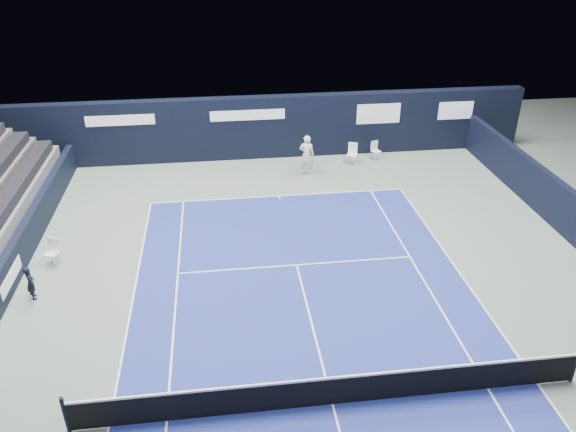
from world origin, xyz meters
The scene contains 11 objects.
ground centered at (0.00, 2.00, 0.00)m, with size 48.00×48.00×0.00m, color slate.
court_surface centered at (0.00, 0.00, 0.00)m, with size 10.97×23.77×0.01m, color navy.
folding_chair_back_a centered at (4.02, 15.13, 0.68)m, with size 0.58×0.60×1.02m.
folding_chair_back_b centered at (5.26, 15.47, 0.53)m, with size 0.52×0.51×0.92m.
line_judge_chair centered at (-8.43, 7.65, 0.55)m, with size 0.55×0.54×0.96m.
line_judge centered at (-8.63, 5.61, 0.59)m, with size 0.43×0.28×1.17m, color black.
court_markings centered at (0.00, 0.00, 0.01)m, with size 11.03×23.83×0.00m.
tennis_net centered at (0.00, 0.00, 0.51)m, with size 12.90×0.10×1.10m.
back_sponsor_wall centered at (0.01, 16.50, 1.55)m, with size 26.00×0.63×3.10m.
side_barrier_left centered at (-9.50, 5.97, 0.60)m, with size 0.33×22.00×1.20m.
tennis_player centered at (1.58, 14.12, 0.95)m, with size 0.79×0.93×1.90m.
Camera 1 is at (-2.42, -9.91, 10.91)m, focal length 35.00 mm.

